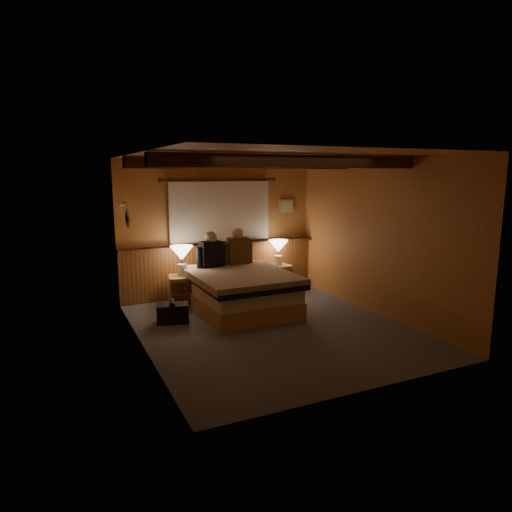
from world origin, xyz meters
TOP-DOWN VIEW (x-y plane):
  - floor at (0.00, 0.00)m, footprint 4.20×4.20m
  - ceiling at (0.00, 0.00)m, footprint 4.20×4.20m
  - wall_back at (0.00, 2.10)m, footprint 3.60×0.00m
  - wall_left at (-1.80, 0.00)m, footprint 0.00×4.20m
  - wall_right at (1.80, 0.00)m, footprint 0.00×4.20m
  - wall_front at (0.00, -2.10)m, footprint 3.60×0.00m
  - wainscot at (0.00, 2.04)m, footprint 3.60×0.23m
  - curtain_window at (0.00, 2.03)m, footprint 2.18×0.09m
  - ceiling_beams at (0.00, 0.15)m, footprint 3.60×1.65m
  - coat_rail at (-1.72, 1.58)m, footprint 0.05×0.55m
  - framed_print at (1.35, 2.08)m, footprint 0.30×0.04m
  - bed at (-0.10, 0.92)m, footprint 1.49×1.89m
  - nightstand_left at (-0.83, 1.54)m, footprint 0.55×0.51m
  - nightstand_right at (1.00, 1.77)m, footprint 0.49×0.45m
  - lamp_left at (-0.84, 1.59)m, footprint 0.37×0.37m
  - lamp_right at (1.02, 1.77)m, footprint 0.35×0.35m
  - person_left at (-0.37, 1.49)m, footprint 0.51×0.23m
  - person_right at (0.14, 1.56)m, footprint 0.53×0.24m
  - duffel_bag at (-1.21, 0.83)m, footprint 0.51×0.38m

SIDE VIEW (x-z plane):
  - floor at x=0.00m, z-range 0.00..0.00m
  - duffel_bag at x=-1.21m, z-range -0.02..0.31m
  - nightstand_right at x=1.00m, z-range 0.00..0.50m
  - nightstand_left at x=-0.83m, z-range 0.00..0.52m
  - bed at x=-0.10m, z-range 0.01..0.65m
  - wainscot at x=0.00m, z-range 0.02..0.96m
  - lamp_right at x=1.02m, z-range 0.59..1.05m
  - lamp_left at x=-0.84m, z-range 0.62..1.10m
  - person_left at x=-0.37m, z-range 0.57..1.19m
  - person_right at x=0.14m, z-range 0.57..1.21m
  - wall_left at x=-1.80m, z-range -0.90..3.30m
  - wall_right at x=1.80m, z-range -0.90..3.30m
  - wall_back at x=0.00m, z-range -0.60..3.00m
  - wall_front at x=0.00m, z-range -0.60..3.00m
  - curtain_window at x=0.00m, z-range 0.96..2.08m
  - framed_print at x=1.35m, z-range 1.43..1.68m
  - coat_rail at x=-1.72m, z-range 1.55..1.79m
  - ceiling_beams at x=0.00m, z-range 2.23..2.39m
  - ceiling at x=0.00m, z-range 2.40..2.40m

